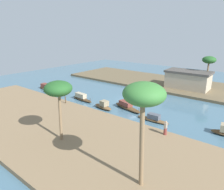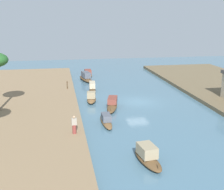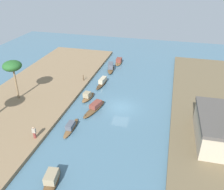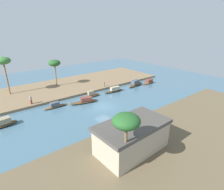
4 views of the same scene
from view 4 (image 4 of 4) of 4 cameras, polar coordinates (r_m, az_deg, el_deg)
river_water at (r=32.65m, az=-2.83°, el=-3.66°), size 74.69×74.69×0.00m
riverbank_left at (r=44.16m, az=-13.71°, el=2.66°), size 46.29×13.93×0.45m
riverbank_right at (r=23.93m, az=18.15°, el=-14.00°), size 46.29×13.93×0.45m
sampan_open_hull at (r=44.18m, az=7.29°, el=3.51°), size 5.44×2.23×1.44m
sampan_foreground at (r=39.64m, az=0.69°, el=1.56°), size 4.67×1.28×1.17m
sampan_midstream at (r=34.30m, az=-8.50°, el=-1.87°), size 5.41×2.35×1.11m
sampan_near_left_bank at (r=33.64m, az=-17.25°, el=-3.18°), size 4.33×0.94×1.00m
sampan_with_tall_canopy at (r=30.50m, az=-30.71°, el=-7.60°), size 3.93×1.66×1.27m
sampan_downstream_large at (r=46.56m, az=11.36°, el=4.01°), size 3.76×1.33×1.07m
sampan_upstream_small at (r=37.25m, az=-6.43°, el=0.12°), size 3.51×1.55×1.28m
person_on_near_bank at (r=35.39m, az=-23.93°, el=-1.50°), size 0.35×0.44×1.56m
mooring_post at (r=41.98m, az=-2.35°, el=3.39°), size 0.14×0.14×1.05m
palm_tree_left_near at (r=43.26m, az=-17.50°, el=9.35°), size 2.68×2.68×6.03m
palm_tree_left_far at (r=41.41m, az=-30.77°, el=8.90°), size 2.71×2.71×7.52m
palm_tree_right_tall at (r=15.77m, az=4.49°, el=-8.52°), size 2.47×2.47×6.11m
riverside_building at (r=20.56m, az=6.23°, el=-12.75°), size 8.27×4.73×3.35m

